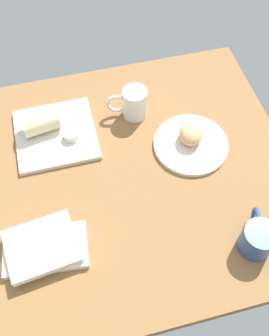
# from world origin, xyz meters

# --- Properties ---
(dining_table) EXTENTS (1.10, 0.90, 0.04)m
(dining_table) POSITION_xyz_m (0.00, 0.00, 0.02)
(dining_table) COLOR olive
(dining_table) RESTS_ON ground
(round_plate) EXTENTS (0.23, 0.23, 0.01)m
(round_plate) POSITION_xyz_m (0.26, 0.05, 0.05)
(round_plate) COLOR silver
(round_plate) RESTS_ON dining_table
(scone_pastry) EXTENTS (0.10, 0.11, 0.06)m
(scone_pastry) POSITION_xyz_m (0.27, 0.06, 0.08)
(scone_pastry) COLOR #E0AC77
(scone_pastry) RESTS_ON round_plate
(square_plate) EXTENTS (0.25, 0.25, 0.02)m
(square_plate) POSITION_xyz_m (-0.14, 0.19, 0.05)
(square_plate) COLOR silver
(square_plate) RESTS_ON dining_table
(sauce_cup) EXTENTS (0.05, 0.05, 0.03)m
(sauce_cup) POSITION_xyz_m (-0.09, 0.16, 0.07)
(sauce_cup) COLOR silver
(sauce_cup) RESTS_ON square_plate
(breakfast_wrap) EXTENTS (0.12, 0.09, 0.07)m
(breakfast_wrap) POSITION_xyz_m (-0.18, 0.22, 0.09)
(breakfast_wrap) COLOR beige
(breakfast_wrap) RESTS_ON square_plate
(book_stack) EXTENTS (0.23, 0.17, 0.04)m
(book_stack) POSITION_xyz_m (-0.22, -0.18, 0.06)
(book_stack) COLOR silver
(book_stack) RESTS_ON dining_table
(coffee_mug) EXTENTS (0.13, 0.08, 0.10)m
(coffee_mug) POSITION_xyz_m (0.12, 0.22, 0.09)
(coffee_mug) COLOR white
(coffee_mug) RESTS_ON dining_table
(second_mug) EXTENTS (0.09, 0.13, 0.09)m
(second_mug) POSITION_xyz_m (0.32, -0.30, 0.08)
(second_mug) COLOR #2D518C
(second_mug) RESTS_ON dining_table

